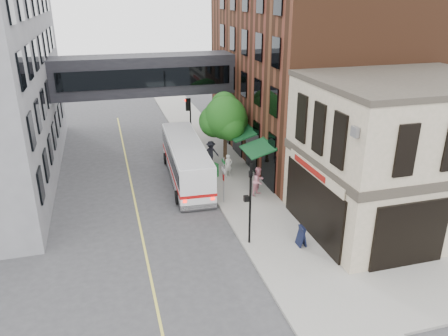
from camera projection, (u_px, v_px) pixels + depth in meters
ground at (255, 267)px, 21.32m from camera, size 120.00×120.00×0.00m
sidewalk_main at (219, 163)px, 34.31m from camera, size 4.00×60.00×0.15m
corner_building at (399, 155)px, 23.81m from camera, size 10.19×8.12×8.45m
brick_building at (312, 67)px, 34.65m from camera, size 13.76×18.00×14.00m
skyway_bridge at (144, 75)px, 34.24m from camera, size 14.00×3.18×3.00m
traffic_signal_near at (250, 194)px, 22.10m from camera, size 0.44×0.22×4.60m
traffic_signal_far at (189, 114)px, 35.34m from camera, size 0.53×0.28×4.50m
street_sign_pole at (224, 176)px, 26.96m from camera, size 0.08×0.75×3.00m
street_tree at (224, 118)px, 32.24m from camera, size 3.80×3.20×5.60m
lane_marking at (133, 195)px, 29.00m from camera, size 0.12×40.00×0.01m
bus at (186, 159)px, 30.79m from camera, size 2.90×10.45×2.79m
pedestrian_a at (228, 165)px, 31.33m from camera, size 0.64×0.48×1.62m
pedestrian_b at (258, 181)px, 28.31m from camera, size 1.18×1.12×1.92m
pedestrian_c at (211, 153)px, 33.25m from camera, size 1.35×0.91×1.94m
newspaper_box at (214, 170)px, 31.32m from camera, size 0.62×0.59×0.98m
sandwich_board at (302, 236)px, 22.69m from camera, size 0.40×0.62×1.10m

